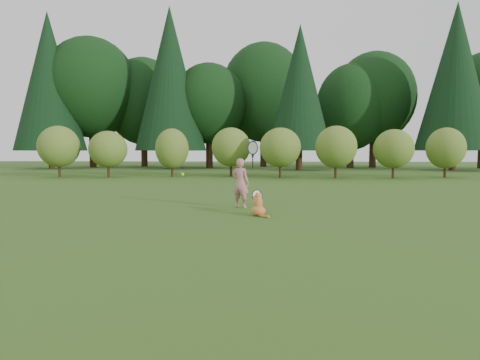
# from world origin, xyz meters

# --- Properties ---
(ground) EXTENTS (100.00, 100.00, 0.00)m
(ground) POSITION_xyz_m (0.00, 0.00, 0.00)
(ground) COLOR #2E5116
(ground) RESTS_ON ground
(shrub_row) EXTENTS (28.00, 3.00, 2.80)m
(shrub_row) POSITION_xyz_m (0.00, 13.00, 1.40)
(shrub_row) COLOR #576920
(shrub_row) RESTS_ON ground
(woodland_backdrop) EXTENTS (48.00, 10.00, 15.00)m
(woodland_backdrop) POSITION_xyz_m (0.00, 23.00, 7.50)
(woodland_backdrop) COLOR black
(woodland_backdrop) RESTS_ON ground
(child) EXTENTS (0.71, 0.46, 1.84)m
(child) POSITION_xyz_m (0.21, 0.96, 0.64)
(child) COLOR #CE7B82
(child) RESTS_ON ground
(cat) EXTENTS (0.48, 0.76, 0.70)m
(cat) POSITION_xyz_m (0.67, -0.26, 0.27)
(cat) COLOR #DA5A2A
(cat) RESTS_ON ground
(tennis_ball) EXTENTS (0.08, 0.08, 0.08)m
(tennis_ball) POSITION_xyz_m (-1.14, 0.47, 0.85)
(tennis_ball) COLOR #BAEB1B
(tennis_ball) RESTS_ON ground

